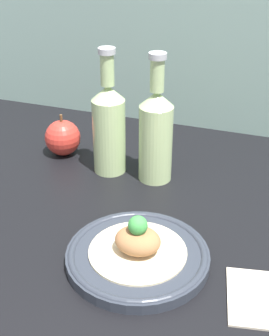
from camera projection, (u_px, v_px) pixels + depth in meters
ground_plane at (125, 244)px, 86.59cm from camera, size 180.00×110.00×4.00cm
plate at (138, 256)px, 78.93cm from camera, size 24.34×24.34×2.27cm
plated_food at (138, 242)px, 77.57cm from camera, size 16.60×16.60×7.22cm
cider_bottle_left at (109, 126)px, 101.78cm from camera, size 7.23×7.23×28.05cm
cider_bottle_right at (156, 133)px, 98.62cm from camera, size 7.23×7.23×28.05cm
apple at (63, 138)px, 112.10cm from camera, size 8.56×8.56×10.20cm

